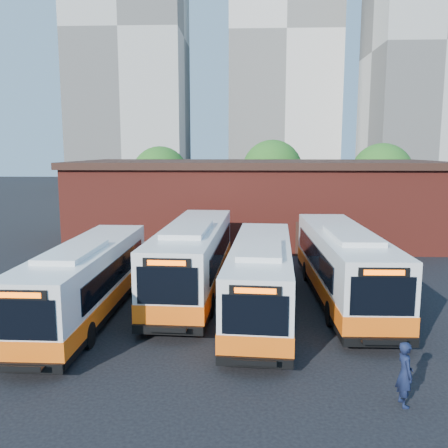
{
  "coord_description": "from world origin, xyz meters",
  "views": [
    {
      "loc": [
        -1.32,
        -18.24,
        7.27
      ],
      "look_at": [
        -2.27,
        6.95,
        3.31
      ],
      "focal_mm": 38.0,
      "sensor_mm": 36.0,
      "label": 1
    }
  ],
  "objects_px": {
    "bus_west": "(87,283)",
    "bus_east": "(343,267)",
    "transit_worker": "(405,374)",
    "bus_midwest": "(193,260)",
    "bus_mideast": "(261,280)"
  },
  "relations": [
    {
      "from": "bus_west",
      "to": "bus_east",
      "type": "relative_size",
      "value": 0.93
    },
    {
      "from": "bus_west",
      "to": "bus_east",
      "type": "bearing_deg",
      "value": 14.47
    },
    {
      "from": "bus_east",
      "to": "transit_worker",
      "type": "relative_size",
      "value": 6.96
    },
    {
      "from": "bus_mideast",
      "to": "transit_worker",
      "type": "relative_size",
      "value": 6.58
    },
    {
      "from": "bus_west",
      "to": "transit_worker",
      "type": "height_order",
      "value": "bus_west"
    },
    {
      "from": "bus_west",
      "to": "bus_midwest",
      "type": "relative_size",
      "value": 0.91
    },
    {
      "from": "bus_west",
      "to": "bus_east",
      "type": "distance_m",
      "value": 12.03
    },
    {
      "from": "bus_mideast",
      "to": "bus_west",
      "type": "bearing_deg",
      "value": -170.55
    },
    {
      "from": "bus_east",
      "to": "transit_worker",
      "type": "height_order",
      "value": "bus_east"
    },
    {
      "from": "transit_worker",
      "to": "bus_west",
      "type": "bearing_deg",
      "value": 54.29
    },
    {
      "from": "bus_west",
      "to": "bus_midwest",
      "type": "xyz_separation_m",
      "value": [
        4.29,
        3.81,
        0.15
      ]
    },
    {
      "from": "bus_midwest",
      "to": "bus_mideast",
      "type": "height_order",
      "value": "bus_midwest"
    },
    {
      "from": "bus_mideast",
      "to": "transit_worker",
      "type": "xyz_separation_m",
      "value": [
        3.8,
        -7.62,
        -0.58
      ]
    },
    {
      "from": "bus_west",
      "to": "bus_mideast",
      "type": "xyz_separation_m",
      "value": [
        7.63,
        0.7,
        0.01
      ]
    },
    {
      "from": "bus_midwest",
      "to": "bus_east",
      "type": "distance_m",
      "value": 7.46
    }
  ]
}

